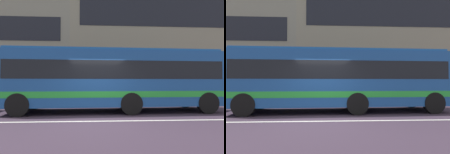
% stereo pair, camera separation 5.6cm
% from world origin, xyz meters
% --- Properties ---
extents(ground_plane, '(160.00, 160.00, 0.00)m').
position_xyz_m(ground_plane, '(0.00, 0.00, 0.00)').
color(ground_plane, '#3C2E3E').
extents(lane_centre_line, '(60.00, 0.16, 0.01)m').
position_xyz_m(lane_centre_line, '(0.00, 0.00, 0.00)').
color(lane_centre_line, silver).
rests_on(lane_centre_line, ground_plane).
extents(apartment_block_right, '(22.37, 9.12, 13.95)m').
position_xyz_m(apartment_block_right, '(8.55, 14.77, 6.98)').
color(apartment_block_right, gray).
rests_on(apartment_block_right, ground_plane).
extents(transit_bus, '(10.64, 2.92, 3.06)m').
position_xyz_m(transit_bus, '(0.85, 2.47, 1.69)').
color(transit_bus, '#1B4A8D').
rests_on(transit_bus, ground_plane).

